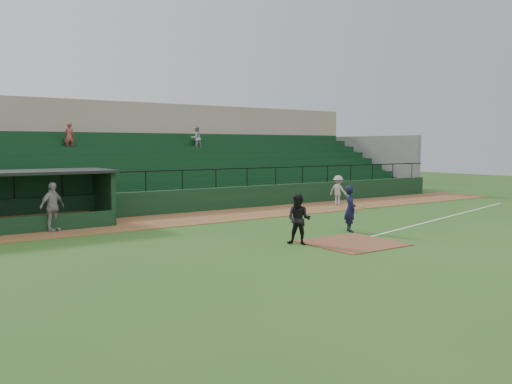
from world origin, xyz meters
TOP-DOWN VIEW (x-y plane):
  - ground at (0.00, 0.00)m, footprint 90.00×90.00m
  - warning_track at (0.00, 8.00)m, footprint 40.00×4.00m
  - home_plate_dirt at (0.00, -1.00)m, footprint 3.00×3.00m
  - foul_line at (8.00, 1.20)m, footprint 17.49×4.44m
  - stadium_structure at (-0.00, 16.46)m, footprint 38.00×13.08m
  - batter_at_plate at (1.76, 0.90)m, footprint 1.15×0.81m
  - umpire at (-1.71, -0.09)m, footprint 1.05×1.09m
  - runner at (7.85, 8.01)m, footprint 0.88×1.23m
  - dugout_player_a at (-8.09, 7.64)m, footprint 1.25×0.97m

SIDE VIEW (x-z plane):
  - ground at x=0.00m, z-range 0.00..0.00m
  - foul_line at x=8.00m, z-range 0.00..0.01m
  - warning_track at x=0.00m, z-range 0.00..0.03m
  - home_plate_dirt at x=0.00m, z-range 0.00..0.03m
  - runner at x=7.85m, z-range 0.03..1.74m
  - umpire at x=-1.71m, z-range 0.00..1.77m
  - batter_at_plate at x=1.76m, z-range 0.00..1.87m
  - dugout_player_a at x=-8.09m, z-range 0.03..2.00m
  - stadium_structure at x=0.00m, z-range -0.90..5.50m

